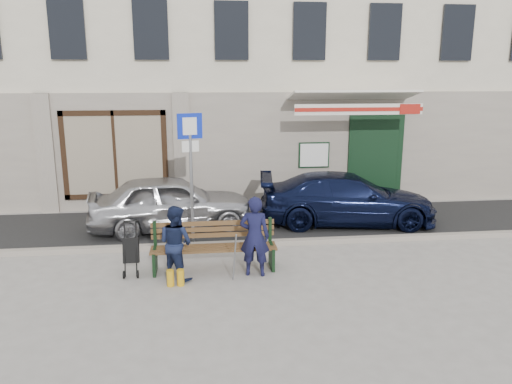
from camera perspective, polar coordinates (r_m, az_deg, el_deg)
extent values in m
plane|color=#9E9991|center=(9.62, -0.51, -9.23)|extent=(80.00, 80.00, 0.00)
cube|color=#282828|center=(12.53, -2.01, -3.77)|extent=(60.00, 3.20, 0.01)
cube|color=#9E9384|center=(11.00, -1.34, -5.95)|extent=(60.00, 0.18, 0.12)
cube|color=beige|center=(17.41, -3.64, 17.65)|extent=(20.00, 7.00, 10.00)
cube|color=#9E9384|center=(13.98, -2.67, 4.74)|extent=(20.00, 0.12, 3.20)
cube|color=maroon|center=(14.20, -15.71, 4.19)|extent=(2.50, 0.12, 2.00)
cube|color=black|center=(14.80, 13.44, 3.69)|extent=(1.60, 0.10, 2.60)
cube|color=black|center=(15.25, 12.82, 3.63)|extent=(1.25, 0.90, 2.40)
cube|color=white|center=(14.24, 6.66, 4.21)|extent=(0.80, 0.03, 0.65)
cube|color=white|center=(14.09, 10.68, 10.65)|extent=(3.40, 1.72, 0.42)
cube|color=white|center=(13.29, 11.72, 9.24)|extent=(3.40, 0.05, 0.28)
cube|color=#A41D14|center=(13.26, 11.76, 9.23)|extent=(3.40, 0.02, 0.10)
imported|color=#B5B6BA|center=(12.22, -9.65, -1.17)|extent=(4.10, 2.10, 1.34)
imported|color=black|center=(12.73, 10.37, -0.76)|extent=(4.56, 2.29, 1.27)
cylinder|color=gray|center=(10.85, -7.39, 1.00)|extent=(0.07, 0.07, 2.79)
cube|color=#0C24B3|center=(10.65, -7.58, 7.48)|extent=(0.53, 0.16, 0.54)
cube|color=white|center=(10.62, -7.59, 7.47)|extent=(0.30, 0.10, 0.36)
cube|color=white|center=(10.71, -7.51, 5.20)|extent=(0.36, 0.12, 0.24)
cube|color=brown|center=(9.62, -4.84, -6.40)|extent=(2.40, 0.50, 0.04)
cube|color=brown|center=(9.79, -4.92, -4.25)|extent=(2.40, 0.10, 0.36)
cube|color=black|center=(9.74, -11.47, -7.80)|extent=(0.06, 0.50, 0.45)
cube|color=black|center=(9.79, 1.81, -7.41)|extent=(0.06, 0.50, 0.45)
cube|color=white|center=(9.57, -0.30, -6.28)|extent=(0.34, 0.25, 0.11)
cylinder|color=gray|center=(8.99, -2.46, -7.47)|extent=(0.07, 0.34, 0.96)
cylinder|color=gold|center=(9.14, -9.76, -9.67)|extent=(0.13, 0.13, 0.30)
cylinder|color=gold|center=(9.13, -8.61, -9.65)|extent=(0.13, 0.13, 0.30)
imported|color=#131435|center=(9.27, -0.16, -5.08)|extent=(0.62, 0.47, 1.52)
imported|color=#151C39|center=(9.26, -9.16, -5.73)|extent=(0.86, 0.84, 1.39)
cylinder|color=black|center=(9.66, -14.86, -9.13)|extent=(0.03, 0.15, 0.15)
cylinder|color=black|center=(9.63, -13.36, -9.13)|extent=(0.03, 0.15, 0.15)
cube|color=black|center=(9.70, -14.09, -6.47)|extent=(0.30, 0.27, 0.49)
cylinder|color=black|center=(9.65, -14.18, -3.22)|extent=(0.27, 0.03, 0.02)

